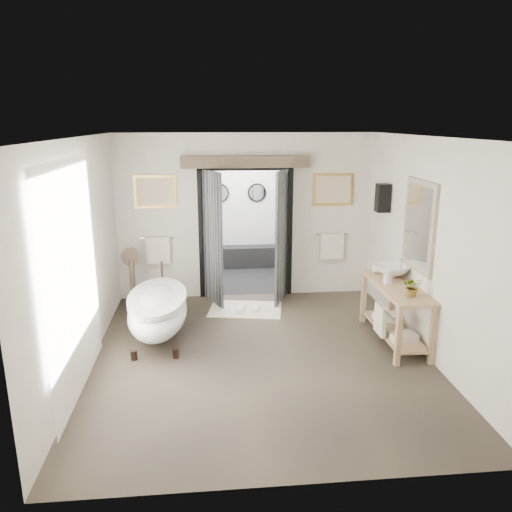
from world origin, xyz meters
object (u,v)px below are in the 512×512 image
at_px(vanity, 394,308).
at_px(basin, 392,271).
at_px(clawfoot_tub, 158,310).
at_px(rug, 245,309).

bearing_deg(vanity, basin, 78.39).
relative_size(clawfoot_tub, rug, 1.56).
bearing_deg(rug, clawfoot_tub, -142.84).
height_order(rug, basin, basin).
bearing_deg(clawfoot_tub, basin, -0.75).
distance_m(rug, basin, 2.53).
bearing_deg(basin, rug, 163.58).
xyz_separation_m(rug, basin, (2.10, -1.07, 0.93)).
xyz_separation_m(clawfoot_tub, rug, (1.35, 1.02, -0.44)).
distance_m(clawfoot_tub, vanity, 3.39).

